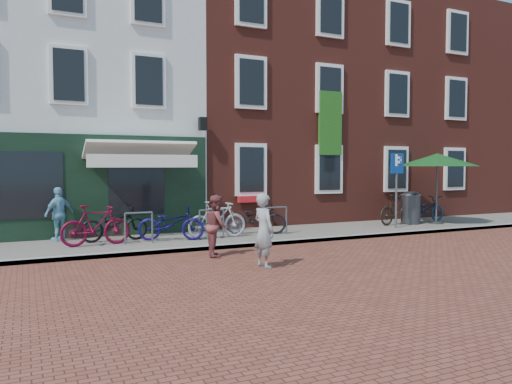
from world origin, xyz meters
name	(u,v)px	position (x,y,z in m)	size (l,w,h in m)	color
ground	(280,245)	(0.00, 0.00, 0.00)	(80.00, 80.00, 0.00)	brown
sidewalk	(286,234)	(1.00, 1.50, 0.05)	(24.00, 3.00, 0.10)	slate
building_stucco	(59,98)	(-5.00, 7.00, 4.50)	(8.00, 8.00, 9.00)	silver
building_brick_mid	(243,95)	(2.00, 7.00, 5.00)	(6.00, 8.00, 10.00)	maroon
building_brick_right	(363,103)	(8.00, 7.00, 5.00)	(6.00, 8.00, 10.00)	maroon
filler_right	(465,120)	(14.50, 7.00, 4.50)	(7.00, 8.00, 9.00)	maroon
litter_bin	(411,206)	(6.00, 1.60, 0.72)	(0.66, 0.66, 1.21)	#38393B
parking_sign	(397,177)	(4.78, 0.93, 1.76)	(0.50, 0.08, 2.43)	#4C4C4F
parasol	(437,157)	(6.89, 1.30, 2.42)	(2.78, 2.78, 2.56)	#4C4C4F
woman	(264,230)	(-1.67, -2.44, 0.77)	(0.57, 0.37, 1.55)	gray
boy	(217,225)	(-2.10, -0.80, 0.72)	(0.70, 0.55, 1.44)	brown
cafe_person	(59,214)	(-5.34, 2.60, 0.83)	(0.85, 0.35, 1.45)	#74B1C9
bicycle_0	(114,224)	(-4.01, 1.90, 0.57)	(0.62, 1.78, 0.93)	black
bicycle_1	(96,225)	(-4.55, 1.34, 0.62)	(0.49, 1.72, 1.04)	#5A051E
bicycle_2	(171,223)	(-2.59, 1.40, 0.57)	(0.62, 1.78, 0.93)	#12074F
bicycle_3	(217,220)	(-1.31, 1.24, 0.62)	(0.49, 1.72, 1.04)	#9A9A9C
bicycle_4	(256,218)	(0.03, 1.58, 0.57)	(0.62, 1.78, 0.93)	black
bicycle_5	(397,210)	(5.41, 1.62, 0.62)	(0.49, 1.72, 1.04)	black
bicycle_6	(426,209)	(6.82, 1.72, 0.57)	(0.62, 1.78, 0.93)	#112C4A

